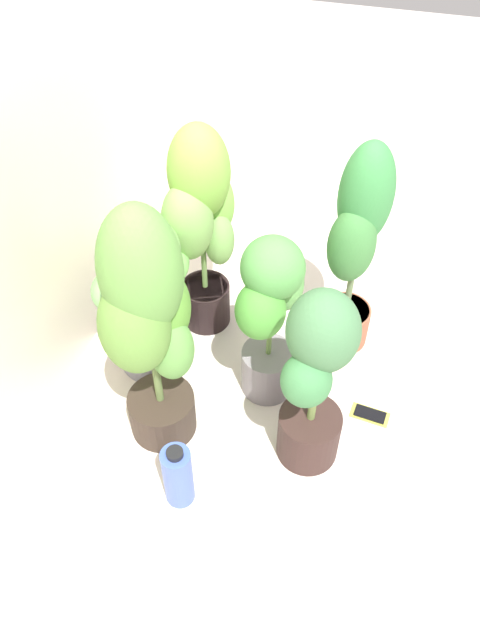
{
  "coord_description": "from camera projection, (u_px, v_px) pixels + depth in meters",
  "views": [
    {
      "loc": [
        -1.48,
        -0.2,
        1.95
      ],
      "look_at": [
        0.01,
        0.21,
        0.32
      ],
      "focal_mm": 35.19,
      "sensor_mm": 36.0,
      "label": 1
    }
  ],
  "objects": [
    {
      "name": "ground_plane",
      "position": [
        290.0,
        389.0,
        2.43
      ],
      "size": [
        8.0,
        8.0,
        0.0
      ],
      "primitive_type": "plane",
      "color": "silver",
      "rests_on": "ground"
    },
    {
      "name": "potted_plant_front_right",
      "position": [
        356.0,
        243.0,
        2.23
      ],
      "size": [
        0.31,
        0.25,
        0.92
      ],
      "color": "#945239",
      "rests_on": "ground"
    },
    {
      "name": "potted_plant_back_right",
      "position": [
        202.0,
        218.0,
        2.3
      ],
      "size": [
        0.4,
        0.31,
        0.92
      ],
      "color": "black",
      "rests_on": "ground"
    },
    {
      "name": "potted_plant_back_center",
      "position": [
        145.0,
        287.0,
        2.26
      ],
      "size": [
        0.47,
        0.43,
        0.68
      ],
      "color": "slate",
      "rests_on": "ground"
    },
    {
      "name": "nutrient_bottle",
      "position": [
        178.0,
        476.0,
        2.03
      ],
      "size": [
        0.1,
        0.1,
        0.28
      ],
      "color": "#415BB8",
      "rests_on": "ground"
    },
    {
      "name": "potted_plant_center",
      "position": [
        270.0,
        311.0,
        2.14
      ],
      "size": [
        0.36,
        0.3,
        0.72
      ],
      "color": "slate",
      "rests_on": "ground"
    },
    {
      "name": "cell_phone",
      "position": [
        370.0,
        414.0,
        2.35
      ],
      "size": [
        0.09,
        0.15,
        0.01
      ],
      "rotation": [
        0.0,
        0.0,
        -0.12
      ],
      "color": "#D1CD45",
      "rests_on": "ground"
    },
    {
      "name": "potted_plant_front_left",
      "position": [
        315.0,
        380.0,
        1.93
      ],
      "size": [
        0.33,
        0.29,
        0.77
      ],
      "color": "#34211E",
      "rests_on": "ground"
    },
    {
      "name": "mylar_back_wall",
      "position": [
        28.0,
        124.0,
        1.86
      ],
      "size": [
        3.2,
        0.01,
        2.0
      ],
      "primitive_type": "cube",
      "color": "silver",
      "rests_on": "ground"
    },
    {
      "name": "potted_plant_back_left",
      "position": [
        149.0,
        320.0,
        1.9
      ],
      "size": [
        0.34,
        0.34,
        0.99
      ],
      "color": "#32271F",
      "rests_on": "ground"
    }
  ]
}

